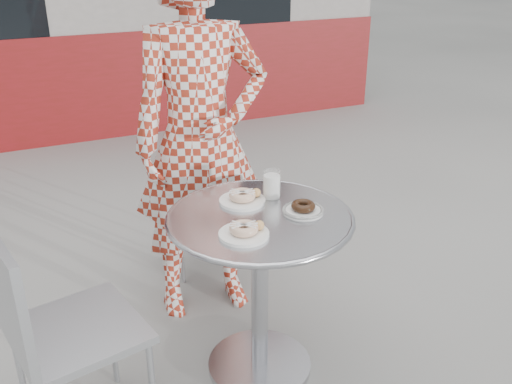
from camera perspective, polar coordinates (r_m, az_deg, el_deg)
name	(u,v)px	position (r m, az deg, el deg)	size (l,w,h in m)	color
ground	(266,367)	(2.74, 1.03, -17.06)	(60.00, 60.00, 0.00)	gray
bistro_table	(260,256)	(2.39, 0.39, -6.44)	(0.77, 0.77, 0.78)	silver
chair_far	(200,227)	(3.37, -5.66, -3.52)	(0.38, 0.39, 0.80)	#ADAFB5
chair_left	(80,373)	(2.37, -17.16, -16.87)	(0.53, 0.52, 0.93)	#ADAFB5
seated_person	(201,140)	(2.75, -5.52, 5.18)	(0.67, 0.44, 1.83)	maroon
plate_far	(243,198)	(2.41, -1.30, -0.56)	(0.20, 0.20, 0.05)	white
plate_near	(245,231)	(2.14, -1.14, -3.90)	(0.19, 0.19, 0.05)	white
plate_checker	(303,209)	(2.33, 4.73, -1.70)	(0.17, 0.17, 0.04)	white
milk_cup	(272,185)	(2.44, 1.58, 0.69)	(0.08, 0.08, 0.12)	white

